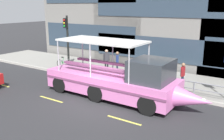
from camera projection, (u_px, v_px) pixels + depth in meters
The scene contains 12 objects.
ground_plane at pixel (97, 102), 13.66m from camera, with size 120.00×120.00×0.00m, color #2B2B2D.
sidewalk at pixel (143, 77), 18.14m from camera, with size 32.00×4.80×0.18m, color gray.
curb_edge at pixel (126, 85), 16.14m from camera, with size 32.00×0.18×0.18m, color #B2ADA3.
lane_centreline at pixel (84, 109), 12.73m from camera, with size 25.80×0.12×0.01m.
curb_guardrail at pixel (129, 75), 16.22m from camera, with size 12.69×0.09×0.82m.
traffic_light_pole at pixel (67, 38), 19.21m from camera, with size 0.24×0.46×4.22m.
leaned_bicycle at pixel (65, 64), 19.96m from camera, with size 1.74×0.46×0.96m.
duck_tour_boat at pixel (119, 80), 13.92m from camera, with size 9.70×2.59×3.25m.
pedestrian_near_bow at pixel (183, 73), 15.04m from camera, with size 0.22×0.47×1.62m.
pedestrian_mid_left at pixel (146, 65), 16.74m from camera, with size 0.36×0.41×1.76m.
pedestrian_mid_right at pixel (117, 61), 18.20m from camera, with size 0.34×0.42×1.71m.
pedestrian_near_stern at pixel (106, 58), 18.95m from camera, with size 0.38×0.37×1.74m.
Camera 1 is at (7.76, -10.19, 5.12)m, focal length 39.80 mm.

